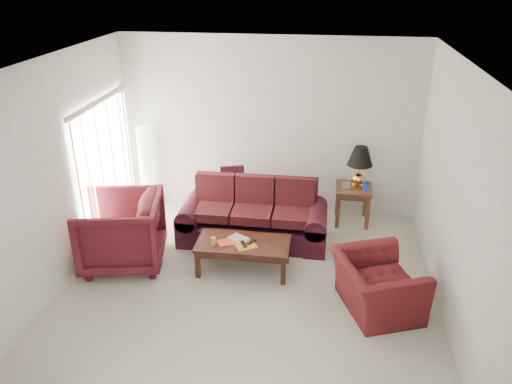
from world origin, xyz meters
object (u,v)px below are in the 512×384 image
(floor_lamp, at_px, (146,168))
(armchair_right, at_px, (377,285))
(end_table, at_px, (352,205))
(coffee_table, at_px, (243,256))
(sofa, at_px, (253,213))
(armchair_left, at_px, (121,232))

(floor_lamp, bearing_deg, armchair_right, -31.95)
(end_table, height_order, coffee_table, end_table)
(sofa, height_order, end_table, sofa)
(armchair_left, distance_m, coffee_table, 1.78)
(sofa, bearing_deg, armchair_left, -155.88)
(coffee_table, bearing_deg, end_table, 35.38)
(armchair_left, bearing_deg, floor_lamp, 176.31)
(end_table, xyz_separation_m, armchair_right, (0.23, -2.33, 0.03))
(sofa, bearing_deg, floor_lamp, 152.69)
(floor_lamp, bearing_deg, coffee_table, -41.07)
(armchair_right, bearing_deg, coffee_table, 50.02)
(sofa, xyz_separation_m, coffee_table, (-0.01, -0.86, -0.24))
(armchair_left, xyz_separation_m, armchair_right, (3.56, -0.56, -0.17))
(armchair_left, bearing_deg, sofa, 105.78)
(sofa, height_order, armchair_right, sofa)
(armchair_left, relative_size, armchair_right, 1.07)
(sofa, relative_size, armchair_left, 2.00)
(sofa, xyz_separation_m, armchair_right, (1.79, -1.49, -0.12))
(floor_lamp, relative_size, coffee_table, 1.17)
(floor_lamp, bearing_deg, end_table, -0.80)
(end_table, bearing_deg, coffee_table, -132.65)
(armchair_right, bearing_deg, end_table, -15.31)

